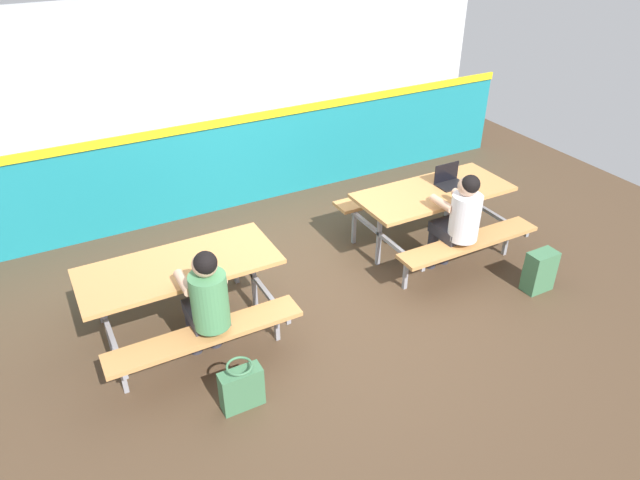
# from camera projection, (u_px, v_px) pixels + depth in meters

# --- Properties ---
(ground_plane) EXTENTS (10.00, 10.00, 0.02)m
(ground_plane) POSITION_uv_depth(u_px,v_px,m) (326.00, 292.00, 5.93)
(ground_plane) COLOR #4C3826
(accent_backdrop) EXTENTS (8.00, 0.14, 2.60)m
(accent_backdrop) POSITION_uv_depth(u_px,v_px,m) (237.00, 110.00, 6.96)
(accent_backdrop) COLOR teal
(accent_backdrop) RESTS_ON ground
(picnic_table_left) EXTENTS (1.72, 1.55, 0.74)m
(picnic_table_left) POSITION_uv_depth(u_px,v_px,m) (181.00, 280.00, 5.11)
(picnic_table_left) COLOR tan
(picnic_table_left) RESTS_ON ground
(picnic_table_right) EXTENTS (1.72, 1.55, 0.74)m
(picnic_table_right) POSITION_uv_depth(u_px,v_px,m) (432.00, 204.00, 6.34)
(picnic_table_right) COLOR tan
(picnic_table_right) RESTS_ON ground
(student_nearer) EXTENTS (0.36, 0.53, 1.21)m
(student_nearer) POSITION_uv_depth(u_px,v_px,m) (207.00, 300.00, 4.65)
(student_nearer) COLOR #2D2D38
(student_nearer) RESTS_ON ground
(student_further) EXTENTS (0.36, 0.53, 1.21)m
(student_further) POSITION_uv_depth(u_px,v_px,m) (459.00, 218.00, 5.80)
(student_further) COLOR #2D2D38
(student_further) RESTS_ON ground
(laptop_dark) EXTENTS (0.32, 0.22, 0.22)m
(laptop_dark) POSITION_uv_depth(u_px,v_px,m) (450.00, 181.00, 6.35)
(laptop_dark) COLOR black
(laptop_dark) RESTS_ON picnic_table_right
(backpack_dark) EXTENTS (0.30, 0.22, 0.44)m
(backpack_dark) POSITION_uv_depth(u_px,v_px,m) (539.00, 271.00, 5.86)
(backpack_dark) COLOR #3F724C
(backpack_dark) RESTS_ON ground
(tote_bag_bright) EXTENTS (0.34, 0.21, 0.43)m
(tote_bag_bright) POSITION_uv_depth(u_px,v_px,m) (242.00, 388.00, 4.53)
(tote_bag_bright) COLOR #3F724C
(tote_bag_bright) RESTS_ON ground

